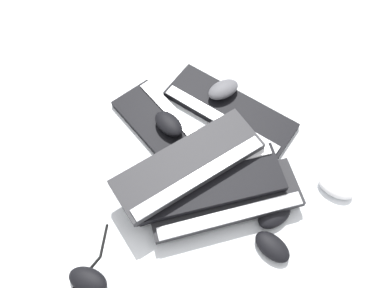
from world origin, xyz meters
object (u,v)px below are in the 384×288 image
keyboard_0 (204,181)px  keyboard_2 (170,135)px  keyboard_1 (229,110)px  mouse_0 (336,187)px  keyboard_5 (189,165)px  mouse_3 (223,89)px  keyboard_3 (225,200)px  keyboard_4 (206,182)px  mouse_2 (272,247)px  mouse_4 (169,124)px  mouse_1 (88,280)px  mouse_5 (274,215)px

keyboard_0 → keyboard_2: 0.19m
keyboard_1 → mouse_0: (0.29, 0.30, 0.01)m
keyboard_5 → mouse_3: size_ratio=4.13×
keyboard_3 → keyboard_5: size_ratio=1.02×
keyboard_1 → keyboard_3: 0.33m
keyboard_1 → keyboard_4: 0.30m
keyboard_4 → mouse_0: 0.39m
keyboard_2 → mouse_2: 0.47m
keyboard_1 → keyboard_2: size_ratio=1.00×
keyboard_3 → mouse_0: 0.34m
keyboard_2 → mouse_2: (0.38, 0.28, 0.01)m
keyboard_2 → mouse_3: mouse_3 is taller
mouse_4 → keyboard_3: bearing=-8.1°
mouse_1 → mouse_4: bearing=87.7°
keyboard_3 → mouse_2: 0.18m
mouse_0 → mouse_2: same height
keyboard_2 → mouse_1: bearing=-26.6°
keyboard_4 → mouse_3: bearing=167.7°
keyboard_5 → mouse_0: keyboard_5 is taller
mouse_3 → mouse_5: mouse_3 is taller
keyboard_5 → mouse_3: (-0.30, 0.12, -0.05)m
keyboard_2 → mouse_0: size_ratio=4.01×
mouse_3 → mouse_0: bearing=102.0°
mouse_0 → keyboard_3: bearing=40.7°
keyboard_0 → mouse_0: bearing=85.0°
mouse_2 → mouse_5: size_ratio=1.00×
keyboard_0 → keyboard_5: (-0.01, -0.04, 0.09)m
keyboard_1 → keyboard_4: (0.28, -0.09, 0.06)m
mouse_1 → keyboard_4: bearing=60.6°
keyboard_0 → keyboard_4: bearing=9.5°
keyboard_2 → mouse_0: bearing=67.8°
keyboard_4 → mouse_4: keyboard_4 is taller
keyboard_3 → keyboard_4: bearing=-132.2°
keyboard_5 → mouse_0: bearing=83.8°
mouse_2 → mouse_3: 0.53m
mouse_0 → mouse_4: (-0.22, -0.50, 0.03)m
keyboard_1 → mouse_3: 0.07m
keyboard_2 → keyboard_4: bearing=28.0°
keyboard_5 → mouse_4: bearing=-161.5°
keyboard_4 → mouse_3: size_ratio=4.20×
keyboard_0 → keyboard_5: keyboard_5 is taller
keyboard_2 → mouse_3: bearing=129.5°
keyboard_3 → mouse_1: 0.43m
keyboard_0 → keyboard_5: 0.10m
keyboard_0 → keyboard_1: 0.27m
keyboard_2 → mouse_1: mouse_1 is taller
keyboard_4 → keyboard_5: keyboard_5 is taller
keyboard_5 → mouse_3: 0.33m
mouse_0 → mouse_1: size_ratio=1.00×
keyboard_0 → mouse_1: (0.28, -0.32, 0.01)m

